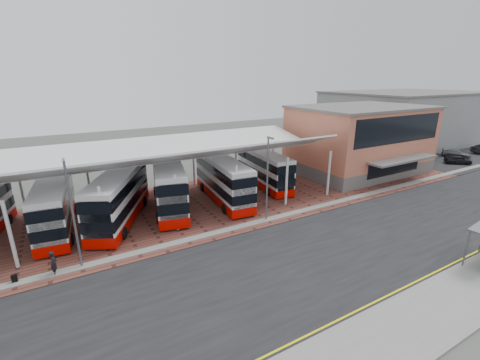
{
  "coord_description": "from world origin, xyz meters",
  "views": [
    {
      "loc": [
        -14.02,
        -16.77,
        13.1
      ],
      "look_at": [
        0.62,
        8.93,
        3.53
      ],
      "focal_mm": 24.0,
      "sensor_mm": 36.0,
      "label": 1
    }
  ],
  "objects_px": {
    "bus_5": "(264,169)",
    "bus_3": "(168,185)",
    "carpark_car_a": "(458,160)",
    "bus_1": "(55,206)",
    "bus_4": "(223,180)",
    "carpark_car_b": "(456,153)",
    "bus_2": "(119,198)",
    "terminal": "(360,139)",
    "pedestrian": "(54,263)"
  },
  "relations": [
    {
      "from": "carpark_car_b",
      "to": "bus_4",
      "type": "bearing_deg",
      "value": 146.74
    },
    {
      "from": "bus_3",
      "to": "carpark_car_a",
      "type": "relative_size",
      "value": 3.24
    },
    {
      "from": "bus_2",
      "to": "bus_4",
      "type": "distance_m",
      "value": 10.85
    },
    {
      "from": "terminal",
      "to": "bus_3",
      "type": "relative_size",
      "value": 1.5
    },
    {
      "from": "terminal",
      "to": "carpark_car_a",
      "type": "relative_size",
      "value": 4.86
    },
    {
      "from": "bus_2",
      "to": "pedestrian",
      "type": "bearing_deg",
      "value": -103.1
    },
    {
      "from": "bus_3",
      "to": "terminal",
      "type": "bearing_deg",
      "value": 13.4
    },
    {
      "from": "bus_4",
      "to": "bus_3",
      "type": "bearing_deg",
      "value": 175.62
    },
    {
      "from": "bus_2",
      "to": "carpark_car_a",
      "type": "relative_size",
      "value": 2.99
    },
    {
      "from": "bus_3",
      "to": "bus_4",
      "type": "height_order",
      "value": "bus_3"
    },
    {
      "from": "terminal",
      "to": "bus_4",
      "type": "relative_size",
      "value": 1.61
    },
    {
      "from": "bus_1",
      "to": "carpark_car_a",
      "type": "bearing_deg",
      "value": 0.29
    },
    {
      "from": "bus_1",
      "to": "carpark_car_a",
      "type": "distance_m",
      "value": 55.2
    },
    {
      "from": "bus_2",
      "to": "bus_4",
      "type": "relative_size",
      "value": 0.99
    },
    {
      "from": "pedestrian",
      "to": "bus_5",
      "type": "bearing_deg",
      "value": -73.48
    },
    {
      "from": "bus_1",
      "to": "pedestrian",
      "type": "xyz_separation_m",
      "value": [
        -0.39,
        -7.69,
        -1.33
      ]
    },
    {
      "from": "terminal",
      "to": "bus_4",
      "type": "height_order",
      "value": "terminal"
    },
    {
      "from": "terminal",
      "to": "bus_5",
      "type": "height_order",
      "value": "terminal"
    },
    {
      "from": "carpark_car_a",
      "to": "carpark_car_b",
      "type": "bearing_deg",
      "value": -19.35
    },
    {
      "from": "bus_5",
      "to": "bus_3",
      "type": "bearing_deg",
      "value": -170.29
    },
    {
      "from": "bus_2",
      "to": "carpark_car_b",
      "type": "xyz_separation_m",
      "value": [
        54.0,
        -1.77,
        -1.69
      ]
    },
    {
      "from": "terminal",
      "to": "bus_4",
      "type": "bearing_deg",
      "value": -177.54
    },
    {
      "from": "bus_5",
      "to": "carpark_car_a",
      "type": "relative_size",
      "value": 2.82
    },
    {
      "from": "terminal",
      "to": "bus_3",
      "type": "height_order",
      "value": "terminal"
    },
    {
      "from": "terminal",
      "to": "bus_1",
      "type": "relative_size",
      "value": 1.67
    },
    {
      "from": "bus_5",
      "to": "carpark_car_a",
      "type": "distance_m",
      "value": 32.91
    },
    {
      "from": "terminal",
      "to": "bus_2",
      "type": "height_order",
      "value": "terminal"
    },
    {
      "from": "bus_2",
      "to": "pedestrian",
      "type": "distance_m",
      "value": 8.87
    },
    {
      "from": "terminal",
      "to": "carpark_car_a",
      "type": "xyz_separation_m",
      "value": [
        16.67,
        -5.38,
        -3.93
      ]
    },
    {
      "from": "bus_5",
      "to": "carpark_car_b",
      "type": "height_order",
      "value": "bus_5"
    },
    {
      "from": "bus_3",
      "to": "pedestrian",
      "type": "height_order",
      "value": "bus_3"
    },
    {
      "from": "bus_1",
      "to": "bus_5",
      "type": "bearing_deg",
      "value": 8.32
    },
    {
      "from": "bus_4",
      "to": "carpark_car_b",
      "type": "bearing_deg",
      "value": 3.07
    },
    {
      "from": "bus_4",
      "to": "carpark_car_b",
      "type": "xyz_separation_m",
      "value": [
        43.15,
        -1.87,
        -1.67
      ]
    },
    {
      "from": "bus_5",
      "to": "carpark_car_a",
      "type": "xyz_separation_m",
      "value": [
        32.27,
        -6.3,
        -1.48
      ]
    },
    {
      "from": "bus_1",
      "to": "carpark_car_b",
      "type": "distance_m",
      "value": 59.31
    },
    {
      "from": "bus_4",
      "to": "carpark_car_b",
      "type": "relative_size",
      "value": 2.69
    },
    {
      "from": "bus_2",
      "to": "bus_5",
      "type": "xyz_separation_m",
      "value": [
        17.44,
        1.98,
        -0.18
      ]
    },
    {
      "from": "bus_1",
      "to": "bus_4",
      "type": "bearing_deg",
      "value": 2.67
    },
    {
      "from": "bus_4",
      "to": "carpark_car_a",
      "type": "distance_m",
      "value": 39.14
    },
    {
      "from": "pedestrian",
      "to": "bus_2",
      "type": "bearing_deg",
      "value": -44.03
    },
    {
      "from": "bus_5",
      "to": "pedestrian",
      "type": "bearing_deg",
      "value": -153.62
    },
    {
      "from": "bus_1",
      "to": "carpark_car_b",
      "type": "bearing_deg",
      "value": 3.14
    },
    {
      "from": "carpark_car_a",
      "to": "carpark_car_b",
      "type": "height_order",
      "value": "carpark_car_a"
    },
    {
      "from": "bus_1",
      "to": "bus_4",
      "type": "height_order",
      "value": "bus_4"
    },
    {
      "from": "terminal",
      "to": "bus_5",
      "type": "bearing_deg",
      "value": 176.61
    },
    {
      "from": "bus_5",
      "to": "carpark_car_b",
      "type": "relative_size",
      "value": 2.51
    },
    {
      "from": "bus_1",
      "to": "pedestrian",
      "type": "distance_m",
      "value": 7.82
    },
    {
      "from": "bus_4",
      "to": "carpark_car_b",
      "type": "distance_m",
      "value": 43.23
    },
    {
      "from": "bus_2",
      "to": "bus_4",
      "type": "bearing_deg",
      "value": 27.33
    }
  ]
}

